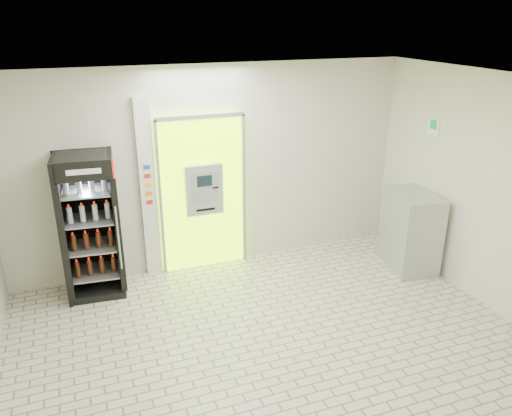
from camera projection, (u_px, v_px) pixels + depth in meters
ground at (277, 353)px, 5.72m from camera, size 6.00×6.00×0.00m
room_shell at (279, 203)px, 5.05m from camera, size 6.00×6.00×6.00m
atm_assembly at (202, 193)px, 7.34m from camera, size 1.30×0.24×2.33m
pillar at (148, 190)px, 7.07m from camera, size 0.22×0.11×2.60m
beverage_cooler at (91, 228)px, 6.69m from camera, size 0.79×0.73×1.97m
steel_cabinet at (411, 231)px, 7.47m from camera, size 0.75×0.98×1.19m
exit_sign at (434, 126)px, 7.14m from camera, size 0.02×0.22×0.26m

